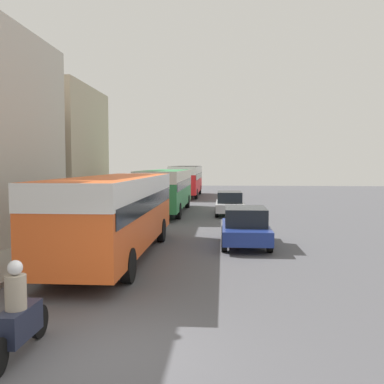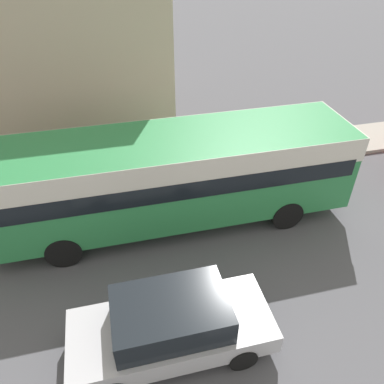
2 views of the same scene
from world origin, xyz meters
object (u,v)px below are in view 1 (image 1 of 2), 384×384
object	(u,v)px
motorcycle_behind_lead	(18,319)
car_far_curb	(230,203)
pedestrian_near_curb	(139,192)
bus_following	(166,185)
car_crossing	(245,226)
bus_lead	(116,205)
bus_third_in_line	(187,177)

from	to	relation	value
motorcycle_behind_lead	car_far_curb	world-z (taller)	motorcycle_behind_lead
car_far_curb	pedestrian_near_curb	bearing A→B (deg)	-45.10
bus_following	car_crossing	world-z (taller)	bus_following
bus_following	car_far_curb	size ratio (longest dim) A/B	2.42
motorcycle_behind_lead	car_crossing	xyz separation A→B (m)	(4.48, 10.57, 0.13)
bus_lead	car_far_curb	size ratio (longest dim) A/B	2.36
bus_third_in_line	car_crossing	bearing A→B (deg)	-79.98
bus_following	bus_lead	bearing A→B (deg)	-89.62
bus_following	car_far_curb	bearing A→B (deg)	-11.86
bus_following	pedestrian_near_curb	size ratio (longest dim) A/B	6.75
motorcycle_behind_lead	pedestrian_near_curb	distance (m)	29.26
bus_third_in_line	car_far_curb	world-z (taller)	bus_third_in_line
bus_following	pedestrian_near_curb	distance (m)	7.58
motorcycle_behind_lead	car_crossing	bearing A→B (deg)	67.05
bus_lead	car_far_curb	xyz separation A→B (m)	(4.27, 13.36, -1.11)
bus_lead	bus_third_in_line	world-z (taller)	bus_third_in_line
bus_lead	bus_following	xyz separation A→B (m)	(-0.10, 14.28, 0.02)
bus_third_in_line	car_crossing	world-z (taller)	bus_third_in_line
bus_lead	bus_following	size ratio (longest dim) A/B	0.97
bus_following	pedestrian_near_curb	xyz separation A→B (m)	(-3.29, 6.76, -0.97)
bus_lead	pedestrian_near_curb	world-z (taller)	bus_lead
bus_following	car_crossing	xyz separation A→B (m)	(4.84, -11.70, -1.11)
pedestrian_near_curb	car_crossing	bearing A→B (deg)	-66.23
bus_third_in_line	motorcycle_behind_lead	distance (m)	37.22
bus_following	motorcycle_behind_lead	xyz separation A→B (m)	(0.36, -22.27, -1.24)
bus_following	car_far_curb	xyz separation A→B (m)	(4.36, -0.92, -1.13)
bus_lead	car_crossing	xyz separation A→B (m)	(4.75, 2.58, -1.09)
motorcycle_behind_lead	bus_lead	bearing A→B (deg)	91.92
bus_lead	car_crossing	size ratio (longest dim) A/B	2.51
car_crossing	bus_lead	bearing A→B (deg)	-151.49
bus_following	bus_third_in_line	bearing A→B (deg)	89.46
motorcycle_behind_lead	pedestrian_near_curb	bearing A→B (deg)	97.17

